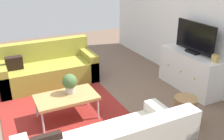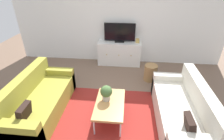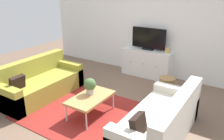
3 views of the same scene
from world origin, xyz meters
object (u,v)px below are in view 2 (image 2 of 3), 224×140
at_px(wicker_basket, 150,73).
at_px(coffee_table, 110,104).
at_px(potted_plant, 106,92).
at_px(tv_console, 119,53).
at_px(flat_screen_tv, 120,33).
at_px(couch_right_side, 184,111).
at_px(couch_left_side, 38,101).
at_px(mantel_clock, 137,41).

bearing_deg(wicker_basket, coffee_table, -121.20).
distance_m(potted_plant, tv_console, 2.33).
bearing_deg(flat_screen_tv, couch_right_side, -60.27).
height_order(couch_left_side, couch_right_side, same).
distance_m(couch_right_side, mantel_clock, 2.57).
relative_size(couch_right_side, wicker_basket, 4.26).
height_order(couch_right_side, potted_plant, couch_right_side).
height_order(flat_screen_tv, wicker_basket, flat_screen_tv).
xyz_separation_m(coffee_table, potted_plant, (-0.08, 0.09, 0.20)).
bearing_deg(mantel_clock, couch_left_side, -130.58).
xyz_separation_m(couch_right_side, potted_plant, (-1.47, 0.05, 0.29)).
bearing_deg(couch_right_side, wicker_basket, 107.72).
distance_m(couch_right_side, potted_plant, 1.50).
distance_m(coffee_table, mantel_clock, 2.52).
bearing_deg(couch_left_side, mantel_clock, 49.42).
distance_m(potted_plant, flat_screen_tv, 2.39).
distance_m(flat_screen_tv, mantel_clock, 0.58).
relative_size(couch_left_side, tv_console, 1.43).
bearing_deg(mantel_clock, couch_right_side, -70.68).
distance_m(tv_console, mantel_clock, 0.68).
distance_m(couch_left_side, coffee_table, 1.47).
bearing_deg(potted_plant, coffee_table, -50.47).
xyz_separation_m(couch_right_side, mantel_clock, (-0.83, 2.37, 0.51)).
xyz_separation_m(couch_right_side, coffee_table, (-1.40, -0.04, 0.08)).
bearing_deg(couch_left_side, wicker_basket, 31.79).
bearing_deg(mantel_clock, wicker_basket, -68.09).
xyz_separation_m(flat_screen_tv, mantel_clock, (0.54, -0.02, -0.22)).
distance_m(mantel_clock, wicker_basket, 1.12).
bearing_deg(potted_plant, flat_screen_tv, 87.45).
bearing_deg(wicker_basket, couch_left_side, -148.21).
bearing_deg(tv_console, flat_screen_tv, 90.00).
distance_m(couch_right_side, flat_screen_tv, 2.85).
xyz_separation_m(potted_plant, mantel_clock, (0.64, 2.32, 0.22)).
relative_size(flat_screen_tv, wicker_basket, 2.08).
height_order(coffee_table, potted_plant, potted_plant).
relative_size(potted_plant, flat_screen_tv, 0.34).
height_order(couch_right_side, tv_console, couch_right_side).
xyz_separation_m(couch_left_side, flat_screen_tv, (1.50, 2.39, 0.73)).
bearing_deg(tv_console, mantel_clock, 0.00).
bearing_deg(coffee_table, couch_right_side, 1.63).
bearing_deg(potted_plant, couch_right_side, -2.01).
bearing_deg(couch_left_side, couch_right_side, 0.00).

